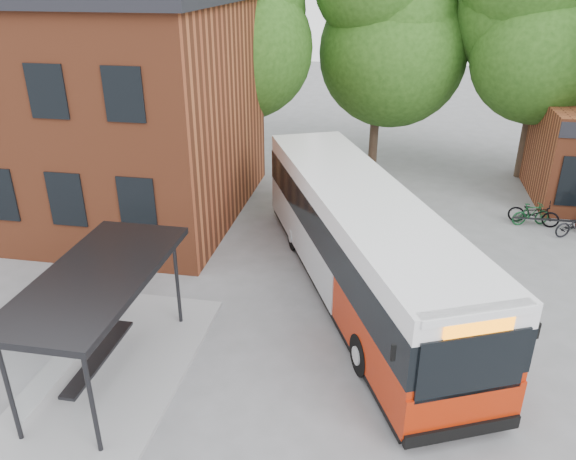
% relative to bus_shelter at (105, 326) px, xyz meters
% --- Properties ---
extents(ground, '(100.00, 100.00, 0.00)m').
position_rel_bus_shelter_xyz_m(ground, '(4.50, 1.00, -1.45)').
color(ground, slate).
extents(station_building, '(18.40, 10.40, 8.50)m').
position_rel_bus_shelter_xyz_m(station_building, '(-8.50, 10.00, 2.80)').
color(station_building, brown).
rests_on(station_building, ground).
extents(bus_shelter, '(3.60, 7.00, 2.90)m').
position_rel_bus_shelter_xyz_m(bus_shelter, '(0.00, 0.00, 0.00)').
color(bus_shelter, '#232326').
rests_on(bus_shelter, ground).
extents(tree_0, '(7.92, 7.92, 11.00)m').
position_rel_bus_shelter_xyz_m(tree_0, '(-1.50, 17.00, 4.05)').
color(tree_0, '#204612').
rests_on(tree_0, ground).
extents(tree_1, '(7.92, 7.92, 10.40)m').
position_rel_bus_shelter_xyz_m(tree_1, '(5.50, 18.00, 3.75)').
color(tree_1, '#204612').
rests_on(tree_1, ground).
extents(tree_2, '(7.92, 7.92, 11.00)m').
position_rel_bus_shelter_xyz_m(tree_2, '(12.50, 17.00, 4.05)').
color(tree_2, '#204612').
rests_on(tree_2, ground).
extents(city_bus, '(7.69, 12.95, 3.29)m').
position_rel_bus_shelter_xyz_m(city_bus, '(5.61, 5.08, 0.19)').
color(city_bus, '#9F1F07').
rests_on(city_bus, ground).
extents(bicycle_0, '(1.97, 1.11, 0.98)m').
position_rel_bus_shelter_xyz_m(bicycle_0, '(11.98, 11.26, -0.96)').
color(bicycle_0, black).
rests_on(bicycle_0, ground).
extents(bicycle_1, '(1.56, 0.83, 0.90)m').
position_rel_bus_shelter_xyz_m(bicycle_1, '(11.87, 11.20, -1.00)').
color(bicycle_1, '#124321').
rests_on(bicycle_1, ground).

